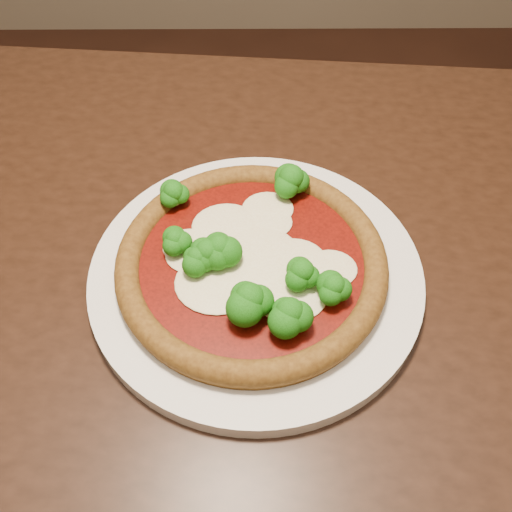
{
  "coord_description": "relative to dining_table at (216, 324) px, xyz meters",
  "views": [
    {
      "loc": [
        0.06,
        -0.21,
        1.25
      ],
      "look_at": [
        0.06,
        0.16,
        0.79
      ],
      "focal_mm": 40.0,
      "sensor_mm": 36.0,
      "label": 1
    }
  ],
  "objects": [
    {
      "name": "pizza",
      "position": [
        0.04,
        -0.0,
        0.12
      ],
      "size": [
        0.28,
        0.28,
        0.06
      ],
      "rotation": [
        0.0,
        0.0,
        -0.28
      ],
      "color": "brown",
      "rests_on": "plate"
    },
    {
      "name": "plate",
      "position": [
        0.05,
        0.0,
        0.1
      ],
      "size": [
        0.35,
        0.35,
        0.02
      ],
      "primitive_type": "cylinder",
      "color": "white",
      "rests_on": "dining_table"
    },
    {
      "name": "dining_table",
      "position": [
        0.0,
        0.0,
        0.0
      ],
      "size": [
        1.37,
        0.98,
        0.75
      ],
      "rotation": [
        0.0,
        0.0,
        -0.09
      ],
      "color": "black",
      "rests_on": "floor"
    }
  ]
}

